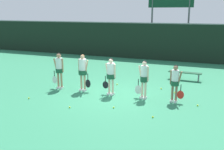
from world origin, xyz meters
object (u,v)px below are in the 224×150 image
at_px(scoreboard, 170,7).
at_px(tennis_ball_5, 175,93).
at_px(player_0, 59,67).
at_px(tennis_ball_6, 29,98).
at_px(tennis_ball_3, 117,84).
at_px(tennis_ball_2, 198,105).
at_px(tennis_ball_0, 153,117).
at_px(player_1, 83,69).
at_px(bench_courtside, 185,73).
at_px(player_4, 175,81).
at_px(player_2, 111,73).
at_px(tennis_ball_8, 141,91).
at_px(tennis_ball_4, 70,107).
at_px(player_3, 144,77).
at_px(tennis_ball_7, 114,107).
at_px(tennis_ball_1, 161,89).

distance_m(scoreboard, tennis_ball_5, 10.90).
height_order(player_0, tennis_ball_6, player_0).
distance_m(tennis_ball_3, tennis_ball_5, 3.08).
bearing_deg(tennis_ball_6, tennis_ball_2, 14.38).
bearing_deg(tennis_ball_0, tennis_ball_5, 84.91).
bearing_deg(player_1, bench_courtside, 48.34).
relative_size(player_4, tennis_ball_0, 22.99).
bearing_deg(tennis_ball_3, tennis_ball_5, -6.15).
distance_m(player_2, tennis_ball_0, 3.30).
distance_m(tennis_ball_3, tennis_ball_8, 1.69).
bearing_deg(tennis_ball_2, scoreboard, 105.79).
bearing_deg(scoreboard, tennis_ball_6, -106.52).
relative_size(player_1, tennis_ball_4, 25.60).
relative_size(player_3, tennis_ball_5, 26.14).
bearing_deg(tennis_ball_2, tennis_ball_7, -154.35).
height_order(player_1, tennis_ball_7, player_1).
bearing_deg(tennis_ball_7, tennis_ball_1, 69.43).
height_order(bench_courtside, player_0, player_0).
xyz_separation_m(tennis_ball_1, tennis_ball_2, (1.88, -1.84, 0.00)).
relative_size(tennis_ball_5, tennis_ball_6, 0.94).
bearing_deg(tennis_ball_5, tennis_ball_1, 150.39).
distance_m(scoreboard, player_3, 11.64).
bearing_deg(tennis_ball_0, tennis_ball_7, 167.64).
bearing_deg(bench_courtside, scoreboard, 109.52).
bearing_deg(player_4, tennis_ball_5, 104.78).
bearing_deg(tennis_ball_3, player_0, -145.80).
relative_size(player_0, player_3, 1.06).
height_order(player_1, tennis_ball_8, player_1).
distance_m(player_0, tennis_ball_6, 2.22).
bearing_deg(player_1, player_2, 3.12).
bearing_deg(player_1, tennis_ball_8, 23.76).
bearing_deg(tennis_ball_6, player_1, 49.46).
bearing_deg(tennis_ball_8, tennis_ball_6, -147.06).
xyz_separation_m(player_2, tennis_ball_6, (-3.19, -1.91, -1.00)).
distance_m(tennis_ball_3, tennis_ball_4, 3.94).
xyz_separation_m(player_0, tennis_ball_4, (1.87, -2.23, -1.05)).
relative_size(bench_courtside, tennis_ball_2, 25.72).
bearing_deg(scoreboard, tennis_ball_8, -87.17).
height_order(bench_courtside, tennis_ball_0, bench_courtside).
relative_size(player_1, tennis_ball_0, 25.60).
bearing_deg(tennis_ball_4, player_1, 104.32).
relative_size(tennis_ball_5, tennis_ball_7, 0.96).
height_order(player_2, tennis_ball_2, player_2).
relative_size(player_1, tennis_ball_2, 25.10).
distance_m(tennis_ball_0, tennis_ball_1, 3.74).
relative_size(bench_courtside, tennis_ball_7, 26.89).
height_order(player_2, player_4, player_2).
bearing_deg(player_0, player_1, -2.29).
xyz_separation_m(tennis_ball_0, tennis_ball_6, (-5.64, 0.06, -0.00)).
bearing_deg(bench_courtside, tennis_ball_4, -118.59).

